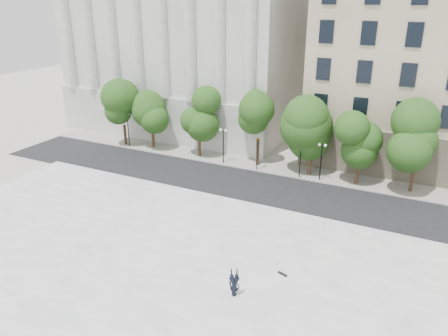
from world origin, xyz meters
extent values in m
plane|color=beige|center=(0.00, 0.00, 0.00)|extent=(160.00, 160.00, 0.00)
cube|color=white|center=(0.00, 3.00, 0.23)|extent=(44.00, 22.00, 0.45)
cube|color=black|center=(0.00, 18.00, 0.01)|extent=(60.00, 8.00, 0.02)
cube|color=#A3A096|center=(0.00, 24.00, 0.06)|extent=(60.00, 4.00, 0.12)
cube|color=silver|center=(-17.00, 39.00, 12.50)|extent=(30.00, 26.00, 25.00)
cylinder|color=black|center=(-1.44, 22.30, 1.75)|extent=(0.10, 0.10, 3.50)
imported|color=black|center=(-1.44, 22.30, 3.85)|extent=(0.39, 1.73, 0.69)
cylinder|color=black|center=(3.29, 22.30, 1.75)|extent=(0.10, 0.10, 3.50)
imported|color=black|center=(3.29, 22.30, 3.82)|extent=(0.81, 1.61, 0.64)
imported|color=black|center=(5.56, 1.61, 0.71)|extent=(1.41, 2.00, 0.51)
cube|color=black|center=(7.51, 4.98, 0.49)|extent=(0.72, 0.40, 0.07)
cylinder|color=#382619|center=(-19.66, 23.13, 1.31)|extent=(0.36, 0.36, 2.62)
sphere|color=#204413|center=(-19.66, 23.13, 4.87)|extent=(4.07, 4.07, 4.07)
cylinder|color=#382619|center=(-15.87, 23.77, 1.23)|extent=(0.36, 0.36, 2.47)
sphere|color=#204413|center=(-15.87, 23.77, 4.58)|extent=(4.19, 4.19, 4.19)
cylinder|color=#382619|center=(-9.17, 23.50, 1.37)|extent=(0.36, 0.36, 2.74)
sphere|color=#204413|center=(-9.17, 23.50, 5.08)|extent=(3.60, 3.60, 3.60)
cylinder|color=#382619|center=(-1.98, 23.76, 1.45)|extent=(0.36, 0.36, 2.89)
sphere|color=#204413|center=(-1.98, 23.76, 5.37)|extent=(3.52, 3.52, 3.52)
cylinder|color=#382619|center=(3.95, 23.55, 1.22)|extent=(0.36, 0.36, 2.45)
sphere|color=#204413|center=(3.95, 23.55, 4.55)|extent=(4.56, 4.56, 4.56)
cylinder|color=#382619|center=(8.84, 23.37, 1.20)|extent=(0.36, 0.36, 2.40)
sphere|color=#204413|center=(8.84, 23.37, 4.46)|extent=(3.95, 3.95, 3.95)
cylinder|color=#382619|center=(13.88, 23.71, 1.34)|extent=(0.36, 0.36, 2.69)
sphere|color=#204413|center=(13.88, 23.71, 4.99)|extent=(4.39, 4.39, 4.39)
cylinder|color=black|center=(-18.69, 22.60, 2.09)|extent=(0.12, 0.12, 4.17)
cube|color=black|center=(-18.69, 22.60, 4.17)|extent=(0.60, 0.06, 0.06)
sphere|color=white|center=(-18.99, 22.60, 4.27)|extent=(0.28, 0.28, 0.28)
sphere|color=white|center=(-18.39, 22.60, 4.27)|extent=(0.28, 0.28, 0.28)
cylinder|color=black|center=(-5.62, 22.60, 1.91)|extent=(0.12, 0.12, 3.82)
cube|color=black|center=(-5.62, 22.60, 3.82)|extent=(0.60, 0.06, 0.06)
sphere|color=white|center=(-5.92, 22.60, 3.92)|extent=(0.28, 0.28, 0.28)
sphere|color=white|center=(-5.32, 22.60, 3.92)|extent=(0.28, 0.28, 0.28)
cylinder|color=black|center=(5.33, 22.60, 1.87)|extent=(0.12, 0.12, 3.74)
cube|color=black|center=(5.33, 22.60, 3.74)|extent=(0.60, 0.06, 0.06)
sphere|color=white|center=(5.03, 22.60, 3.84)|extent=(0.28, 0.28, 0.28)
sphere|color=white|center=(5.63, 22.60, 3.84)|extent=(0.28, 0.28, 0.28)
camera|label=1|loc=(14.77, -18.40, 17.55)|focal=35.00mm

